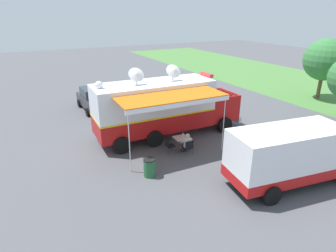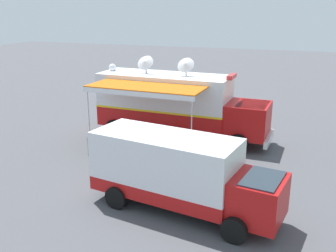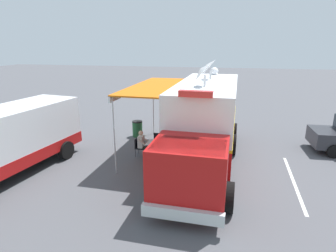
{
  "view_description": "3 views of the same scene",
  "coord_description": "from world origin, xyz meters",
  "px_view_note": "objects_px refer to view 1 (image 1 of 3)",
  "views": [
    {
      "loc": [
        14.89,
        -6.92,
        7.34
      ],
      "look_at": [
        2.12,
        -0.16,
        1.52
      ],
      "focal_mm": 30.36,
      "sensor_mm": 36.0,
      "label": 1
    },
    {
      "loc": [
        19.4,
        7.38,
        6.95
      ],
      "look_at": [
        1.49,
        0.77,
        1.08
      ],
      "focal_mm": 41.2,
      "sensor_mm": 36.0,
      "label": 2
    },
    {
      "loc": [
        -0.84,
        12.68,
        5.2
      ],
      "look_at": [
        1.74,
        0.3,
        1.47
      ],
      "focal_mm": 30.43,
      "sensor_mm": 36.0,
      "label": 3
    }
  ],
  "objects_px": {
    "water_bottle": "(183,135)",
    "folding_chair_at_table": "(188,147)",
    "command_truck": "(165,106)",
    "folding_chair_beside_table": "(169,145)",
    "folding_table": "(181,138)",
    "trash_bin": "(150,167)",
    "seated_responder": "(187,143)",
    "car_behind_truck": "(94,99)",
    "support_truck": "(296,155)"
  },
  "relations": [
    {
      "from": "folding_chair_at_table",
      "to": "folding_table",
      "type": "bearing_deg",
      "value": 178.59
    },
    {
      "from": "seated_responder",
      "to": "support_truck",
      "type": "bearing_deg",
      "value": 30.86
    },
    {
      "from": "folding_chair_at_table",
      "to": "folding_chair_beside_table",
      "type": "relative_size",
      "value": 1.0
    },
    {
      "from": "folding_table",
      "to": "trash_bin",
      "type": "bearing_deg",
      "value": -57.59
    },
    {
      "from": "water_bottle",
      "to": "car_behind_truck",
      "type": "xyz_separation_m",
      "value": [
        -9.41,
        -2.7,
        0.05
      ]
    },
    {
      "from": "command_truck",
      "to": "support_truck",
      "type": "xyz_separation_m",
      "value": [
        7.54,
        2.66,
        -0.56
      ]
    },
    {
      "from": "folding_chair_at_table",
      "to": "car_behind_truck",
      "type": "distance_m",
      "value": 10.6
    },
    {
      "from": "seated_responder",
      "to": "car_behind_truck",
      "type": "relative_size",
      "value": 0.29
    },
    {
      "from": "folding_table",
      "to": "folding_chair_beside_table",
      "type": "relative_size",
      "value": 0.95
    },
    {
      "from": "folding_chair_at_table",
      "to": "folding_chair_beside_table",
      "type": "xyz_separation_m",
      "value": [
        -0.71,
        -0.83,
        0.0
      ]
    },
    {
      "from": "folding_chair_at_table",
      "to": "folding_chair_beside_table",
      "type": "distance_m",
      "value": 1.09
    },
    {
      "from": "folding_table",
      "to": "trash_bin",
      "type": "distance_m",
      "value": 3.31
    },
    {
      "from": "trash_bin",
      "to": "car_behind_truck",
      "type": "relative_size",
      "value": 0.21
    },
    {
      "from": "command_truck",
      "to": "folding_chair_at_table",
      "type": "height_order",
      "value": "command_truck"
    },
    {
      "from": "water_bottle",
      "to": "folding_chair_at_table",
      "type": "bearing_deg",
      "value": -11.0
    },
    {
      "from": "folding_table",
      "to": "car_behind_truck",
      "type": "relative_size",
      "value": 0.19
    },
    {
      "from": "support_truck",
      "to": "folding_chair_at_table",
      "type": "bearing_deg",
      "value": -148.04
    },
    {
      "from": "folding_table",
      "to": "trash_bin",
      "type": "height_order",
      "value": "trash_bin"
    },
    {
      "from": "seated_responder",
      "to": "trash_bin",
      "type": "bearing_deg",
      "value": -67.34
    },
    {
      "from": "command_truck",
      "to": "folding_table",
      "type": "distance_m",
      "value": 2.56
    },
    {
      "from": "trash_bin",
      "to": "car_behind_truck",
      "type": "bearing_deg",
      "value": 178.83
    },
    {
      "from": "water_bottle",
      "to": "folding_chair_beside_table",
      "type": "height_order",
      "value": "water_bottle"
    },
    {
      "from": "folding_chair_beside_table",
      "to": "support_truck",
      "type": "relative_size",
      "value": 0.12
    },
    {
      "from": "command_truck",
      "to": "folding_table",
      "type": "bearing_deg",
      "value": -3.62
    },
    {
      "from": "water_bottle",
      "to": "support_truck",
      "type": "height_order",
      "value": "support_truck"
    },
    {
      "from": "water_bottle",
      "to": "trash_bin",
      "type": "relative_size",
      "value": 0.25
    },
    {
      "from": "water_bottle",
      "to": "seated_responder",
      "type": "distance_m",
      "value": 0.73
    },
    {
      "from": "folding_chair_beside_table",
      "to": "command_truck",
      "type": "bearing_deg",
      "value": 156.81
    },
    {
      "from": "folding_table",
      "to": "trash_bin",
      "type": "xyz_separation_m",
      "value": [
        1.77,
        -2.78,
        -0.22
      ]
    },
    {
      "from": "command_truck",
      "to": "water_bottle",
      "type": "xyz_separation_m",
      "value": [
        2.14,
        0.01,
        -1.11
      ]
    },
    {
      "from": "seated_responder",
      "to": "water_bottle",
      "type": "bearing_deg",
      "value": 166.56
    },
    {
      "from": "water_bottle",
      "to": "folding_chair_at_table",
      "type": "distance_m",
      "value": 0.95
    },
    {
      "from": "folding_table",
      "to": "car_behind_truck",
      "type": "bearing_deg",
      "value": -164.92
    },
    {
      "from": "water_bottle",
      "to": "folding_table",
      "type": "bearing_deg",
      "value": -63.91
    },
    {
      "from": "command_truck",
      "to": "trash_bin",
      "type": "distance_m",
      "value": 5.16
    },
    {
      "from": "folding_table",
      "to": "seated_responder",
      "type": "relative_size",
      "value": 0.66
    },
    {
      "from": "command_truck",
      "to": "folding_chair_at_table",
      "type": "bearing_deg",
      "value": -3.04
    },
    {
      "from": "folding_table",
      "to": "seated_responder",
      "type": "height_order",
      "value": "seated_responder"
    },
    {
      "from": "seated_responder",
      "to": "trash_bin",
      "type": "distance_m",
      "value": 3.01
    },
    {
      "from": "folding_chair_beside_table",
      "to": "car_behind_truck",
      "type": "relative_size",
      "value": 0.2
    },
    {
      "from": "folding_chair_at_table",
      "to": "water_bottle",
      "type": "bearing_deg",
      "value": 169.0
    },
    {
      "from": "trash_bin",
      "to": "car_behind_truck",
      "type": "height_order",
      "value": "car_behind_truck"
    },
    {
      "from": "command_truck",
      "to": "water_bottle",
      "type": "bearing_deg",
      "value": 0.26
    },
    {
      "from": "folding_table",
      "to": "support_truck",
      "type": "distance_m",
      "value": 6.06
    },
    {
      "from": "folding_chair_beside_table",
      "to": "car_behind_truck",
      "type": "height_order",
      "value": "car_behind_truck"
    },
    {
      "from": "command_truck",
      "to": "folding_chair_beside_table",
      "type": "relative_size",
      "value": 10.99
    },
    {
      "from": "command_truck",
      "to": "folding_table",
      "type": "relative_size",
      "value": 11.58
    },
    {
      "from": "command_truck",
      "to": "car_behind_truck",
      "type": "height_order",
      "value": "command_truck"
    },
    {
      "from": "command_truck",
      "to": "seated_responder",
      "type": "height_order",
      "value": "command_truck"
    },
    {
      "from": "trash_bin",
      "to": "seated_responder",
      "type": "bearing_deg",
      "value": 112.66
    }
  ]
}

